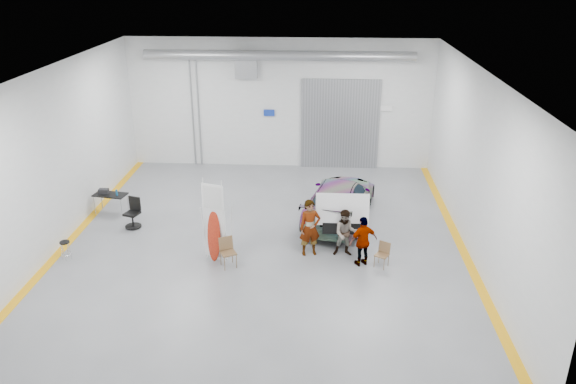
# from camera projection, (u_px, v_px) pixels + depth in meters

# --- Properties ---
(ground) EXTENTS (16.00, 16.00, 0.00)m
(ground) POSITION_uv_depth(u_px,v_px,m) (264.00, 243.00, 19.65)
(ground) COLOR slate
(ground) RESTS_ON ground
(room_shell) EXTENTS (14.02, 16.18, 6.01)m
(room_shell) POSITION_uv_depth(u_px,v_px,m) (275.00, 113.00, 20.11)
(room_shell) COLOR silver
(room_shell) RESTS_ON ground
(sedan_car) EXTENTS (3.27, 5.63, 1.53)m
(sedan_car) POSITION_uv_depth(u_px,v_px,m) (339.00, 199.00, 21.27)
(sedan_car) COLOR silver
(sedan_car) RESTS_ON ground
(person_a) EXTENTS (0.81, 0.64, 1.96)m
(person_a) POSITION_uv_depth(u_px,v_px,m) (310.00, 228.00, 18.54)
(person_a) COLOR #836147
(person_a) RESTS_ON ground
(person_b) EXTENTS (0.82, 0.64, 1.64)m
(person_b) POSITION_uv_depth(u_px,v_px,m) (346.00, 233.00, 18.53)
(person_b) COLOR #435E7C
(person_b) RESTS_ON ground
(person_c) EXTENTS (1.07, 0.80, 1.70)m
(person_c) POSITION_uv_depth(u_px,v_px,m) (363.00, 241.00, 17.94)
(person_c) COLOR brown
(person_c) RESTS_ON ground
(surfboard_display) EXTENTS (0.77, 0.40, 2.84)m
(surfboard_display) POSITION_uv_depth(u_px,v_px,m) (216.00, 229.00, 18.09)
(surfboard_display) COLOR white
(surfboard_display) RESTS_ON ground
(folding_chair_near) EXTENTS (0.62, 0.66, 0.97)m
(folding_chair_near) POSITION_uv_depth(u_px,v_px,m) (229.00, 258.00, 18.04)
(folding_chair_near) COLOR brown
(folding_chair_near) RESTS_ON ground
(folding_chair_far) EXTENTS (0.53, 0.57, 0.82)m
(folding_chair_far) POSITION_uv_depth(u_px,v_px,m) (381.00, 259.00, 18.05)
(folding_chair_far) COLOR brown
(folding_chair_far) RESTS_ON ground
(shop_stool) EXTENTS (0.34, 0.34, 0.66)m
(shop_stool) POSITION_uv_depth(u_px,v_px,m) (66.00, 251.00, 18.45)
(shop_stool) COLOR black
(shop_stool) RESTS_ON ground
(work_table) EXTENTS (1.34, 0.83, 1.02)m
(work_table) POSITION_uv_depth(u_px,v_px,m) (108.00, 194.00, 21.69)
(work_table) COLOR gray
(work_table) RESTS_ON ground
(office_chair) EXTENTS (0.61, 0.64, 1.12)m
(office_chair) POSITION_uv_depth(u_px,v_px,m) (133.00, 214.00, 20.67)
(office_chair) COLOR black
(office_chair) RESTS_ON ground
(trunk_lid) EXTENTS (1.79, 1.08, 0.04)m
(trunk_lid) POSITION_uv_depth(u_px,v_px,m) (342.00, 206.00, 18.77)
(trunk_lid) COLOR silver
(trunk_lid) RESTS_ON sedan_car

